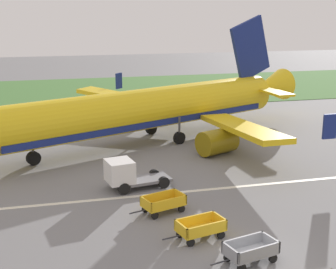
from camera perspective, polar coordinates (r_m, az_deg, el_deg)
ground_plane at (r=24.81m, az=10.12°, el=-14.50°), size 220.00×220.00×0.00m
grass_strip at (r=73.40m, az=-6.70°, el=5.16°), size 220.00×28.00×0.06m
apron_stripe at (r=33.06m, az=3.22°, el=-6.63°), size 120.00×0.36×0.01m
airplane at (r=44.35m, az=-1.91°, el=3.01°), size 35.82×29.32×11.34m
baggage_cart_third_in_row at (r=24.45m, az=9.69°, el=-13.34°), size 3.62×1.96×1.07m
baggage_cart_fourth_in_row at (r=26.43m, az=3.84°, el=-10.92°), size 3.62×1.94×1.07m
baggage_cart_far_end at (r=29.49m, az=-0.56°, el=-8.07°), size 3.61×2.09×1.07m
service_truck_beside_carts at (r=33.09m, az=-4.91°, el=-4.63°), size 4.64×2.64×2.10m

